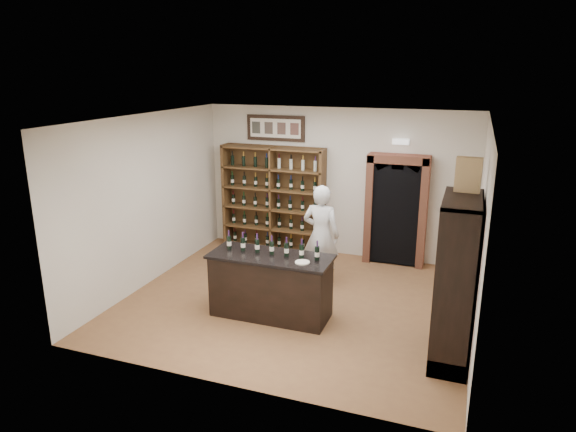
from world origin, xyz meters
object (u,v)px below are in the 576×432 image
Objects in this scene: wine_crate at (468,175)px; tasting_counter at (271,286)px; wine_shelf at (274,198)px; counter_bottle_0 at (229,242)px; side_cabinet at (456,306)px; shopkeeper at (321,235)px.

tasting_counter is at bearing -174.82° from wine_crate.
wine_crate is at bearing -37.16° from wine_shelf.
counter_bottle_0 is at bearing -175.88° from wine_crate.
tasting_counter is at bearing 173.72° from side_cabinet.
counter_bottle_0 is 1.80m from shopkeeper.
wine_shelf is 5.02m from side_cabinet.
tasting_counter is 1.04× the size of shopkeeper.
wine_shelf is 1.22× the size of shopkeeper.
shopkeeper is (-2.36, 1.77, 0.15)m from side_cabinet.
counter_bottle_0 is 0.17× the size of shopkeeper.
shopkeeper is 4.02× the size of wine_crate.
shopkeeper reaches higher than counter_bottle_0.
wine_crate reaches higher than tasting_counter.
counter_bottle_0 is at bearing 174.16° from side_cabinet.
wine_crate reaches higher than counter_bottle_0.
shopkeeper is 3.14m from wine_crate.
tasting_counter is (1.10, -2.93, -0.61)m from wine_shelf.
wine_crate is at bearing 0.89° from tasting_counter.
wine_crate is at bearing 151.02° from shopkeeper.
shopkeeper is at bearing 143.10° from side_cabinet.
wine_crate is (2.71, 0.04, 1.93)m from tasting_counter.
counter_bottle_0 is at bearing 175.83° from tasting_counter.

